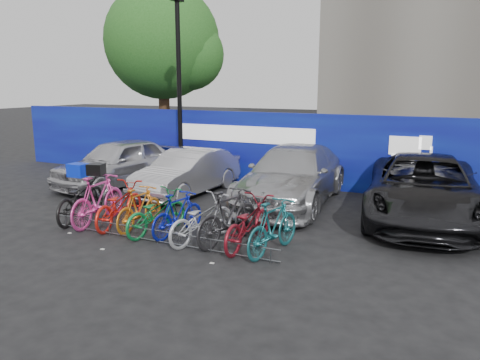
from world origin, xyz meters
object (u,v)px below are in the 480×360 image
Objects in this scene: bike_8 at (248,223)px; bike_9 at (273,227)px; bike_3 at (140,208)px; bike_6 at (201,219)px; car_0 at (119,162)px; bike_2 at (119,205)px; bike_0 at (80,198)px; bike_7 at (228,216)px; bike_1 at (98,200)px; bike_4 at (156,212)px; tree at (167,44)px; bike_5 at (178,214)px; lamppost at (179,85)px; car_3 at (424,189)px; bike_rack at (157,236)px; car_1 at (188,172)px; car_2 at (293,176)px.

bike_9 reaches higher than bike_8.
bike_3 reaches higher than bike_6.
bike_9 is (6.89, -3.69, -0.23)m from car_0.
bike_2 is 1.07× the size of bike_9.
bike_7 is (4.09, 0.02, 0.04)m from bike_0.
bike_1 reaches higher than bike_4.
tree is 4.71× the size of bike_5.
tree is at bearing -39.11° from bike_6.
lamppost is at bearing -37.11° from bike_7.
bike_2 is 2.34m from bike_6.
bike_4 is 1.77m from bike_7.
lamppost is 7.87m from bike_8.
car_3 is at bearing -136.41° from bike_4.
bike_3 is (-5.88, -3.62, -0.30)m from car_3.
bike_1 reaches higher than bike_7.
bike_3 is at bearing 9.13° from bike_6.
bike_7 reaches higher than bike_2.
bike_rack is at bearing -57.55° from tree.
bike_rack is 1.97m from bike_8.
tree is at bearing -38.46° from bike_7.
car_0 is at bearing -33.26° from bike_4.
car_3 is at bearing 4.45° from car_1.
tree is 1.89× the size of car_1.
bike_1 is (4.69, -10.10, -4.46)m from tree.
bike_5 is at bearing 7.12° from bike_9.
car_2 is 4.52m from bike_3.
tree reaches higher than car_0.
tree reaches higher than car_2.
car_0 reaches higher than bike_rack.
bike_rack is 3.38× the size of bike_5.
bike_8 is (0.37, -3.85, -0.28)m from car_2.
bike_3 is 0.91× the size of bike_9.
lamppost is 8.68m from car_3.
lamppost is at bearing -67.08° from bike_3.
bike_7 is 1.08× the size of bike_9.
car_2 is 2.89× the size of bike_6.
bike_6 is at bearing -173.88° from bike_4.
car_1 reaches higher than bike_1.
bike_0 reaches higher than bike_2.
tree is 1.42× the size of car_2.
car_2 is at bearing -79.13° from bike_7.
car_2 reaches higher than bike_4.
bike_3 is at bearing -154.77° from car_3.
tree is 4.67× the size of bike_3.
bike_7 is (4.57, -5.35, -2.68)m from lamppost.
lamppost is 3.27× the size of bike_4.
car_0 is at bearing 136.69° from bike_rack.
lamppost reaches higher than bike_4.
car_0 reaches higher than bike_6.
car_3 is 3.13× the size of bike_9.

